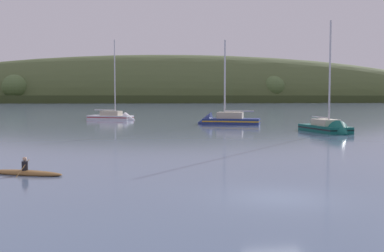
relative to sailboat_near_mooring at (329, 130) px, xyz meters
name	(u,v)px	position (x,y,z in m)	size (l,w,h in m)	color
ground	(279,198)	(-16.61, -30.12, -0.27)	(1400.00, 1400.00, 0.00)	slate
far_shoreline_hill	(176,101)	(14.53, 243.38, -0.11)	(481.56, 132.63, 58.14)	#35401E
sailboat_near_mooring	(329,130)	(0.00, 0.00, 0.00)	(3.43, 8.24, 13.40)	#0F564C
sailboat_midwater_white	(223,122)	(-8.01, 16.48, 0.05)	(9.40, 6.25, 13.25)	navy
sailboat_outer_reach	(115,119)	(-23.10, 31.04, -0.09)	(8.64, 6.30, 14.51)	white
canoe_with_paddler	(25,173)	(-27.68, -22.68, -0.18)	(4.30, 2.63, 1.02)	brown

